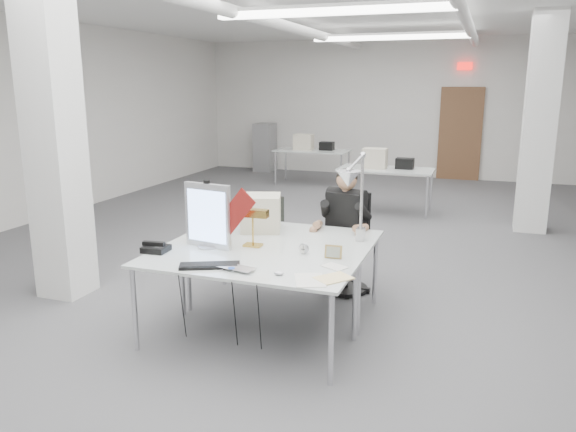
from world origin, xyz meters
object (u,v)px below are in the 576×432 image
bankers_lamp (253,228)px  desk_main (246,262)px  beige_monitor (261,213)px  seated_person (346,211)px  monitor (208,216)px  architect_lamp (356,201)px  office_chair (346,240)px  desk_phone (156,249)px  laptop (231,270)px

bankers_lamp → desk_main: bearing=-77.2°
bankers_lamp → beige_monitor: beige_monitor is taller
seated_person → bankers_lamp: seated_person is taller
monitor → architect_lamp: architect_lamp is taller
office_chair → beige_monitor: bearing=-127.7°
seated_person → architect_lamp: 0.90m
monitor → architect_lamp: bearing=28.2°
desk_phone → architect_lamp: bearing=20.6°
monitor → laptop: 0.77m
seated_person → bankers_lamp: 1.22m
desk_main → bankers_lamp: bankers_lamp is taller
seated_person → architect_lamp: bearing=-57.5°
desk_main → office_chair: 1.62m
laptop → bankers_lamp: bearing=110.0°
monitor → beige_monitor: (0.22, 0.69, -0.11)m
laptop → architect_lamp: (0.76, 0.96, 0.41)m
laptop → desk_phone: 0.89m
laptop → desk_phone: bearing=173.3°
desk_main → monitor: 0.62m
office_chair → beige_monitor: size_ratio=3.00×
laptop → bankers_lamp: bankers_lamp is taller
desk_main → beige_monitor: beige_monitor is taller
desk_phone → beige_monitor: beige_monitor is taller
monitor → beige_monitor: size_ratio=1.52×
desk_main → beige_monitor: 1.00m
seated_person → bankers_lamp: size_ratio=2.99×
monitor → bankers_lamp: (0.36, 0.16, -0.12)m
architect_lamp → office_chair: bearing=99.2°
desk_main → desk_phone: size_ratio=8.61×
bankers_lamp → seated_person: bearing=58.3°
desk_main → laptop: (0.00, -0.29, 0.03)m
office_chair → monitor: size_ratio=1.97×
monitor → laptop: monitor is taller
desk_main → seated_person: (0.48, 1.49, 0.16)m
seated_person → architect_lamp: (0.28, -0.81, 0.28)m
laptop → seated_person: bearing=85.5°
desk_main → seated_person: size_ratio=1.80×
desk_main → monitor: (-0.48, 0.26, 0.30)m
desk_main → monitor: bearing=151.6°
office_chair → desk_phone: size_ratio=5.44×
desk_main → office_chair: bearing=72.7°
beige_monitor → bankers_lamp: bearing=-93.6°
desk_main → laptop: size_ratio=5.45×
desk_main → architect_lamp: architect_lamp is taller
desk_main → monitor: monitor is taller
monitor → seated_person: bearing=61.7°
desk_phone → architect_lamp: size_ratio=0.25×
monitor → laptop: size_ratio=1.75×
office_chair → laptop: size_ratio=3.44×
monitor → bankers_lamp: 0.41m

